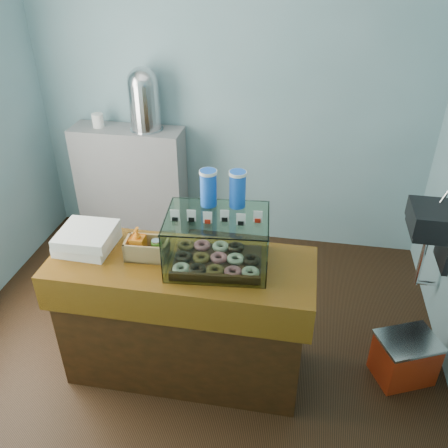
% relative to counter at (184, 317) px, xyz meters
% --- Properties ---
extents(ground, '(3.50, 3.50, 0.00)m').
position_rel_counter_xyz_m(ground, '(0.00, 0.25, -0.46)').
color(ground, black).
rests_on(ground, ground).
extents(room_shell, '(3.54, 3.04, 2.82)m').
position_rel_counter_xyz_m(room_shell, '(0.03, 0.26, 1.25)').
color(room_shell, '#6F99A2').
rests_on(room_shell, ground).
extents(counter, '(1.60, 0.60, 0.90)m').
position_rel_counter_xyz_m(counter, '(0.00, 0.00, 0.00)').
color(counter, '#45210D').
rests_on(counter, ground).
extents(back_shelf, '(1.00, 0.32, 1.10)m').
position_rel_counter_xyz_m(back_shelf, '(-0.90, 1.57, 0.09)').
color(back_shelf, gray).
rests_on(back_shelf, ground).
extents(display_case, '(0.62, 0.48, 0.54)m').
position_rel_counter_xyz_m(display_case, '(0.22, 0.05, 0.61)').
color(display_case, '#372010').
rests_on(display_case, counter).
extents(condiment_crate, '(0.26, 0.16, 0.20)m').
position_rel_counter_xyz_m(condiment_crate, '(-0.22, 0.02, 0.51)').
color(condiment_crate, tan).
rests_on(condiment_crate, counter).
extents(pastry_boxes, '(0.34, 0.34, 0.13)m').
position_rel_counter_xyz_m(pastry_boxes, '(-0.61, 0.05, 0.51)').
color(pastry_boxes, white).
rests_on(pastry_boxes, counter).
extents(coffee_urn, '(0.29, 0.29, 0.54)m').
position_rel_counter_xyz_m(coffee_urn, '(-0.71, 1.58, 0.93)').
color(coffee_urn, silver).
rests_on(coffee_urn, back_shelf).
extents(red_cooler, '(0.46, 0.42, 0.33)m').
position_rel_counter_xyz_m(red_cooler, '(1.45, 0.18, -0.29)').
color(red_cooler, red).
rests_on(red_cooler, ground).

